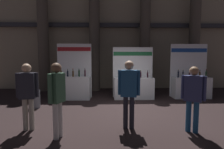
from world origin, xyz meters
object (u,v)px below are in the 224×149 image
Objects in this scene: exhibitor_booth_2 at (191,85)px; visitor_4 at (193,94)px; visitor_0 at (129,88)px; trash_bin at (35,99)px; visitor_5 at (27,91)px; exhibitor_booth_0 at (74,85)px; visitor_1 at (57,94)px; exhibitor_booth_1 at (133,86)px.

exhibitor_booth_2 is 4.26m from visitor_4.
visitor_0 is at bearing -133.41° from exhibitor_booth_2.
trash_bin is 5.34m from visitor_4.
visitor_4 is 4.08m from visitor_5.
exhibitor_booth_0 is 3.73× the size of trash_bin.
visitor_5 is at bearing -148.76° from exhibitor_booth_2.
visitor_1 is (1.56, -2.54, 0.68)m from trash_bin.
visitor_5 is at bearing -132.39° from exhibitor_booth_1.
exhibitor_booth_2 is 6.78m from trash_bin.
exhibitor_booth_2 reaches higher than visitor_0.
visitor_1 reaches higher than visitor_5.
visitor_1 is 1.06× the size of visitor_4.
visitor_0 is at bearing -58.92° from exhibitor_booth_0.
exhibitor_booth_2 is 3.75× the size of trash_bin.
exhibitor_booth_0 reaches higher than visitor_4.
exhibitor_booth_2 reaches higher than visitor_1.
visitor_0 is 1.04× the size of visitor_5.
visitor_4 is (1.53, -0.28, -0.10)m from visitor_0.
trash_bin is at bearing -159.72° from exhibitor_booth_1.
exhibitor_booth_1 is 0.94× the size of exhibitor_booth_2.
trash_bin is at bearing 160.06° from visitor_0.
visitor_5 is at bearing -149.57° from visitor_4.
visitor_5 is at bearing -71.52° from trash_bin.
exhibitor_booth_2 is 6.48m from visitor_1.
trash_bin is at bearing -127.44° from visitor_1.
exhibitor_booth_2 reaches higher than visitor_4.
visitor_1 is (0.39, -3.94, 0.38)m from exhibitor_booth_0.
visitor_1 is 0.99m from visitor_5.
exhibitor_booth_2 is (5.43, 0.12, -0.02)m from exhibitor_booth_0.
visitor_0 is 1.75m from visitor_1.
exhibitor_booth_0 is 1.06× the size of exhibitor_booth_1.
exhibitor_booth_0 reaches higher than visitor_0.
trash_bin is (-1.17, -1.40, -0.29)m from exhibitor_booth_0.
exhibitor_booth_0 is at bearing -104.78° from visitor_5.
visitor_0 is (2.07, -3.44, 0.43)m from exhibitor_booth_0.
visitor_4 is at bearing 169.56° from visitor_5.
exhibitor_booth_2 is at bearing 58.84° from visitor_0.
exhibitor_booth_0 is at bearing -153.31° from visitor_1.
visitor_1 is (-1.68, -0.50, -0.05)m from visitor_0.
visitor_0 is 2.55m from visitor_5.
visitor_1 is at bearing -120.42° from exhibitor_booth_1.
exhibitor_booth_2 is 1.56× the size of visitor_4.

